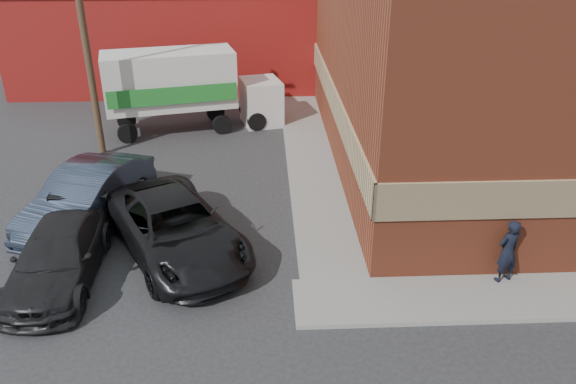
# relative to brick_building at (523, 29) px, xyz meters

# --- Properties ---
(ground) EXTENTS (90.00, 90.00, 0.00)m
(ground) POSITION_rel_brick_building_xyz_m (-8.50, -9.00, -4.68)
(ground) COLOR #28282B
(ground) RESTS_ON ground
(brick_building) EXTENTS (14.25, 18.25, 9.36)m
(brick_building) POSITION_rel_brick_building_xyz_m (0.00, 0.00, 0.00)
(brick_building) COLOR brown
(brick_building) RESTS_ON ground
(sidewalk_west) EXTENTS (1.80, 18.00, 0.12)m
(sidewalk_west) POSITION_rel_brick_building_xyz_m (-7.90, 0.00, -4.62)
(sidewalk_west) COLOR gray
(sidewalk_west) RESTS_ON ground
(warehouse) EXTENTS (16.30, 8.30, 5.60)m
(warehouse) POSITION_rel_brick_building_xyz_m (-14.50, 11.00, -1.87)
(warehouse) COLOR maroon
(warehouse) RESTS_ON ground
(utility_pole) EXTENTS (2.00, 0.26, 9.00)m
(utility_pole) POSITION_rel_brick_building_xyz_m (-16.00, 0.00, 0.06)
(utility_pole) COLOR #4B3A25
(utility_pole) RESTS_ON ground
(man) EXTENTS (0.73, 0.61, 1.72)m
(man) POSITION_rel_brick_building_xyz_m (-3.66, -9.25, -3.70)
(man) COLOR black
(man) RESTS_ON sidewalk_south
(sedan) EXTENTS (3.32, 5.52, 1.72)m
(sedan) POSITION_rel_brick_building_xyz_m (-14.98, -5.45, -3.82)
(sedan) COLOR #2D374B
(sedan) RESTS_ON ground
(suv_a) EXTENTS (5.06, 6.33, 1.60)m
(suv_a) POSITION_rel_brick_building_xyz_m (-12.10, -7.41, -3.88)
(suv_a) COLOR black
(suv_a) RESTS_ON ground
(suv_b) EXTENTS (2.11, 4.84, 1.39)m
(suv_b) POSITION_rel_brick_building_xyz_m (-14.90, -8.50, -3.99)
(suv_b) COLOR black
(suv_b) RESTS_ON ground
(box_truck) EXTENTS (7.24, 3.59, 3.43)m
(box_truck) POSITION_rel_brick_building_xyz_m (-12.88, 2.66, -2.70)
(box_truck) COLOR silver
(box_truck) RESTS_ON ground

